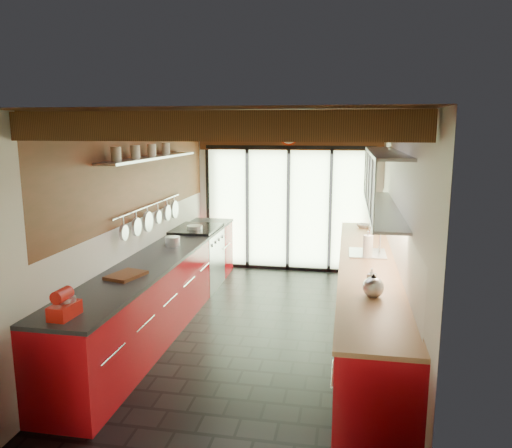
# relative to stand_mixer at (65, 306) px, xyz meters

# --- Properties ---
(ground) EXTENTS (5.50, 5.50, 0.00)m
(ground) POSITION_rel_stand_mixer_xyz_m (1.27, 2.24, -1.02)
(ground) COLOR black
(ground) RESTS_ON ground
(room_shell) EXTENTS (5.50, 5.50, 5.50)m
(room_shell) POSITION_rel_stand_mixer_xyz_m (1.27, 2.24, 0.63)
(room_shell) COLOR silver
(room_shell) RESTS_ON ground
(ceiling_beams) EXTENTS (3.14, 5.06, 4.90)m
(ceiling_beams) POSITION_rel_stand_mixer_xyz_m (1.27, 2.62, 1.44)
(ceiling_beams) COLOR #593316
(ceiling_beams) RESTS_ON ground
(glass_door) EXTENTS (2.95, 0.10, 2.90)m
(glass_door) POSITION_rel_stand_mixer_xyz_m (1.27, 4.94, 0.64)
(glass_door) COLOR #C6EAAD
(glass_door) RESTS_ON ground
(left_counter) EXTENTS (0.68, 5.00, 0.92)m
(left_counter) POSITION_rel_stand_mixer_xyz_m (-0.01, 2.24, -0.56)
(left_counter) COLOR #B30B13
(left_counter) RESTS_ON ground
(range_stove) EXTENTS (0.66, 0.90, 0.97)m
(range_stove) POSITION_rel_stand_mixer_xyz_m (-0.01, 3.69, -0.55)
(range_stove) COLOR silver
(range_stove) RESTS_ON ground
(right_counter) EXTENTS (0.68, 5.00, 0.92)m
(right_counter) POSITION_rel_stand_mixer_xyz_m (2.54, 2.24, -0.56)
(right_counter) COLOR #B30B13
(right_counter) RESTS_ON ground
(sink_assembly) EXTENTS (0.45, 0.52, 0.43)m
(sink_assembly) POSITION_rel_stand_mixer_xyz_m (2.56, 2.64, -0.06)
(sink_assembly) COLOR silver
(sink_assembly) RESTS_ON right_counter
(upper_cabinets_right) EXTENTS (0.34, 3.00, 3.00)m
(upper_cabinets_right) POSITION_rel_stand_mixer_xyz_m (2.70, 2.54, 0.83)
(upper_cabinets_right) COLOR silver
(upper_cabinets_right) RESTS_ON ground
(left_wall_fixtures) EXTENTS (0.28, 2.60, 0.96)m
(left_wall_fixtures) POSITION_rel_stand_mixer_xyz_m (-0.20, 2.50, 0.78)
(left_wall_fixtures) COLOR silver
(left_wall_fixtures) RESTS_ON ground
(stand_mixer) EXTENTS (0.17, 0.29, 0.26)m
(stand_mixer) POSITION_rel_stand_mixer_xyz_m (0.00, 0.00, 0.00)
(stand_mixer) COLOR red
(stand_mixer) RESTS_ON left_counter
(pot_large) EXTENTS (0.21, 0.21, 0.13)m
(pot_large) POSITION_rel_stand_mixer_xyz_m (-0.00, 2.60, -0.04)
(pot_large) COLOR silver
(pot_large) RESTS_ON left_counter
(pot_small) EXTENTS (0.26, 0.26, 0.09)m
(pot_small) POSITION_rel_stand_mixer_xyz_m (-0.00, 3.58, -0.05)
(pot_small) COLOR silver
(pot_small) RESTS_ON left_counter
(cutting_board) EXTENTS (0.38, 0.46, 0.03)m
(cutting_board) POSITION_rel_stand_mixer_xyz_m (-0.00, 1.16, -0.08)
(cutting_board) COLOR brown
(cutting_board) RESTS_ON left_counter
(kettle) EXTENTS (0.25, 0.27, 0.23)m
(kettle) POSITION_rel_stand_mixer_xyz_m (2.54, 0.99, 0.00)
(kettle) COLOR silver
(kettle) RESTS_ON right_counter
(paper_towel) EXTENTS (0.16, 0.16, 0.33)m
(paper_towel) POSITION_rel_stand_mixer_xyz_m (2.54, 2.45, 0.04)
(paper_towel) COLOR white
(paper_towel) RESTS_ON right_counter
(soap_bottle) EXTENTS (0.10, 0.10, 0.18)m
(soap_bottle) POSITION_rel_stand_mixer_xyz_m (2.54, 1.33, -0.01)
(soap_bottle) COLOR silver
(soap_bottle) RESTS_ON right_counter
(bowl) EXTENTS (0.29, 0.29, 0.05)m
(bowl) POSITION_rel_stand_mixer_xyz_m (2.54, 4.37, -0.07)
(bowl) COLOR silver
(bowl) RESTS_ON right_counter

